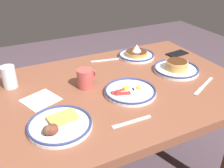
{
  "coord_description": "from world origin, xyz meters",
  "views": [
    {
      "loc": [
        0.54,
        1.02,
        1.38
      ],
      "look_at": [
        0.04,
        0.02,
        0.76
      ],
      "focal_mm": 40.95,
      "sensor_mm": 36.0,
      "label": 1
    }
  ],
  "objects": [
    {
      "name": "paper_napkin",
      "position": [
        0.39,
        -0.04,
        0.73
      ],
      "size": [
        0.19,
        0.19,
        0.0
      ],
      "primitive_type": "cube",
      "rotation": [
        0.0,
        0.0,
        0.37
      ],
      "color": "white",
      "rests_on": "dining_table"
    },
    {
      "name": "plate_far_side",
      "position": [
        -0.38,
        -0.01,
        0.75
      ],
      "size": [
        0.26,
        0.26,
        0.06
      ],
      "color": "white",
      "rests_on": "dining_table"
    },
    {
      "name": "plate_center_pancakes",
      "position": [
        0.37,
        0.2,
        0.75
      ],
      "size": [
        0.26,
        0.26,
        0.05
      ],
      "color": "silver",
      "rests_on": "dining_table"
    },
    {
      "name": "dining_table",
      "position": [
        0.0,
        0.0,
        0.64
      ],
      "size": [
        1.33,
        0.91,
        0.73
      ],
      "color": "brown",
      "rests_on": "ground_plane"
    },
    {
      "name": "cell_phone",
      "position": [
        -0.55,
        -0.21,
        0.74
      ],
      "size": [
        0.15,
        0.09,
        0.01
      ],
      "primitive_type": "cube",
      "rotation": [
        0.0,
        0.0,
        0.12
      ],
      "color": "black",
      "rests_on": "dining_table"
    },
    {
      "name": "plate_far_companion",
      "position": [
        -0.02,
        0.09,
        0.75
      ],
      "size": [
        0.26,
        0.26,
        0.04
      ],
      "color": "white",
      "rests_on": "dining_table"
    },
    {
      "name": "fork_near",
      "position": [
        -0.08,
        -0.32,
        0.74
      ],
      "size": [
        0.19,
        0.05,
        0.01
      ],
      "color": "silver",
      "rests_on": "dining_table"
    },
    {
      "name": "coffee_mug",
      "position": [
        0.15,
        -0.07,
        0.78
      ],
      "size": [
        0.11,
        0.08,
        0.1
      ],
      "color": "#BF4C47",
      "rests_on": "dining_table"
    },
    {
      "name": "plate_near_main",
      "position": [
        -0.28,
        -0.29,
        0.75
      ],
      "size": [
        0.23,
        0.23,
        0.08
      ],
      "color": "white",
      "rests_on": "dining_table"
    },
    {
      "name": "drinking_glass",
      "position": [
        0.5,
        -0.23,
        0.78
      ],
      "size": [
        0.07,
        0.07,
        0.11
      ],
      "color": "silver",
      "rests_on": "dining_table"
    },
    {
      "name": "butter_knife",
      "position": [
        -0.39,
        0.2,
        0.74
      ],
      "size": [
        0.21,
        0.11,
        0.01
      ],
      "color": "silver",
      "rests_on": "dining_table"
    },
    {
      "name": "fork_far",
      "position": [
        0.09,
        0.3,
        0.74
      ],
      "size": [
        0.18,
        0.02,
        0.01
      ],
      "color": "silver",
      "rests_on": "dining_table"
    }
  ]
}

